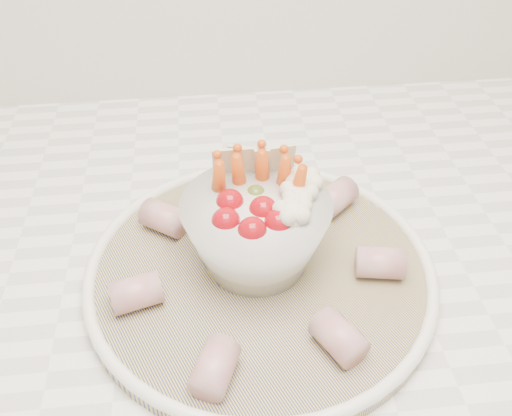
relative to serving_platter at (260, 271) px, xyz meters
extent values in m
cube|color=white|center=(0.15, 0.07, -0.03)|extent=(2.04, 0.62, 0.04)
cylinder|color=navy|center=(0.00, 0.00, 0.00)|extent=(0.44, 0.44, 0.01)
torus|color=white|center=(0.00, 0.00, 0.00)|extent=(0.34, 0.34, 0.01)
sphere|color=#9D0A12|center=(-0.03, -0.01, 0.07)|extent=(0.03, 0.03, 0.03)
sphere|color=#9D0A12|center=(-0.01, -0.02, 0.07)|extent=(0.03, 0.03, 0.03)
sphere|color=#9D0A12|center=(0.01, -0.01, 0.07)|extent=(0.03, 0.03, 0.03)
sphere|color=#9D0A12|center=(-0.03, 0.02, 0.07)|extent=(0.03, 0.03, 0.03)
sphere|color=#9D0A12|center=(0.00, 0.00, 0.07)|extent=(0.03, 0.03, 0.03)
sphere|color=#4A6321|center=(0.00, 0.03, 0.07)|extent=(0.02, 0.02, 0.02)
cone|color=#CC4D13|center=(-0.02, 0.04, 0.08)|extent=(0.03, 0.03, 0.06)
cone|color=#CC4D13|center=(0.01, 0.05, 0.08)|extent=(0.02, 0.03, 0.06)
cone|color=#CC4D13|center=(0.03, 0.04, 0.08)|extent=(0.02, 0.03, 0.06)
cone|color=#CC4D13|center=(-0.03, 0.04, 0.08)|extent=(0.02, 0.03, 0.06)
cone|color=#CC4D13|center=(0.04, 0.02, 0.08)|extent=(0.03, 0.03, 0.06)
sphere|color=white|center=(0.04, 0.01, 0.08)|extent=(0.03, 0.03, 0.03)
sphere|color=white|center=(0.03, -0.01, 0.08)|extent=(0.03, 0.03, 0.03)
sphere|color=white|center=(0.04, 0.03, 0.08)|extent=(0.03, 0.03, 0.03)
cube|color=beige|center=(0.00, 0.06, 0.08)|extent=(0.04, 0.02, 0.04)
cube|color=beige|center=(0.02, 0.06, 0.08)|extent=(0.04, 0.02, 0.04)
cube|color=beige|center=(-0.02, 0.06, 0.08)|extent=(0.04, 0.01, 0.04)
cylinder|color=#AA4D5A|center=(0.11, -0.02, 0.02)|extent=(0.05, 0.04, 0.03)
cylinder|color=#AA4D5A|center=(0.09, 0.08, 0.02)|extent=(0.05, 0.05, 0.03)
cylinder|color=#AA4D5A|center=(-0.01, 0.13, 0.02)|extent=(0.03, 0.05, 0.03)
cylinder|color=#AA4D5A|center=(-0.09, 0.07, 0.02)|extent=(0.05, 0.05, 0.03)
cylinder|color=#AA4D5A|center=(-0.12, -0.03, 0.02)|extent=(0.05, 0.04, 0.03)
cylinder|color=#AA4D5A|center=(-0.05, -0.12, 0.02)|extent=(0.05, 0.05, 0.03)
cylinder|color=#AA4D5A|center=(0.05, -0.10, 0.02)|extent=(0.05, 0.05, 0.03)
camera|label=1|loc=(-0.05, -0.38, 0.41)|focal=40.00mm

